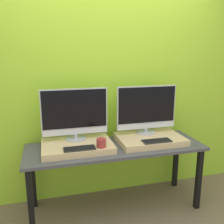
% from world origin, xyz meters
% --- Properties ---
extents(wall_back, '(8.00, 0.04, 2.60)m').
position_xyz_m(wall_back, '(0.00, 0.68, 1.30)').
color(wall_back, '#9ED12D').
rests_on(wall_back, ground_plane).
extents(workbench, '(1.83, 0.61, 0.71)m').
position_xyz_m(workbench, '(0.00, 0.30, 0.64)').
color(workbench, '#47474C').
rests_on(workbench, ground_plane).
extents(wooden_riser_left, '(0.69, 0.47, 0.07)m').
position_xyz_m(wooden_riser_left, '(-0.39, 0.32, 0.75)').
color(wooden_riser_left, '#D6B77F').
rests_on(wooden_riser_left, workbench).
extents(monitor_left, '(0.67, 0.21, 0.53)m').
position_xyz_m(monitor_left, '(-0.39, 0.44, 1.05)').
color(monitor_left, '#B2B2B7').
rests_on(monitor_left, wooden_riser_left).
extents(keyboard_left, '(0.30, 0.12, 0.01)m').
position_xyz_m(keyboard_left, '(-0.39, 0.15, 0.79)').
color(keyboard_left, '#2D2D2D').
rests_on(keyboard_left, wooden_riser_left).
extents(mug, '(0.09, 0.09, 0.08)m').
position_xyz_m(mug, '(-0.18, 0.15, 0.82)').
color(mug, '#9E332D').
rests_on(mug, wooden_riser_left).
extents(wooden_riser_right, '(0.69, 0.47, 0.07)m').
position_xyz_m(wooden_riser_right, '(0.39, 0.32, 0.75)').
color(wooden_riser_right, '#D6B77F').
rests_on(wooden_riser_right, workbench).
extents(monitor_right, '(0.67, 0.21, 0.53)m').
position_xyz_m(monitor_right, '(0.39, 0.44, 1.05)').
color(monitor_right, '#B2B2B7').
rests_on(monitor_right, wooden_riser_right).
extents(keyboard_right, '(0.30, 0.12, 0.01)m').
position_xyz_m(keyboard_right, '(0.39, 0.15, 0.79)').
color(keyboard_right, '#2D2D2D').
rests_on(keyboard_right, wooden_riser_right).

